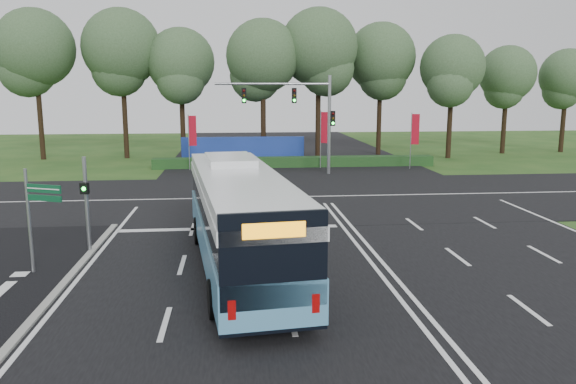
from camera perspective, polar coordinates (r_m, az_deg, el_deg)
The scene contains 14 objects.
ground at distance 20.46m, azimuth 8.17°, elevation -6.90°, with size 120.00×120.00×0.00m, color #224918.
road_main at distance 20.45m, azimuth 8.18°, elevation -6.85°, with size 20.00×120.00×0.04m, color black.
road_cross at distance 31.89m, azimuth 3.13°, elevation -0.48°, with size 120.00×14.00×0.05m, color black.
kerb_strip at distance 17.88m, azimuth -23.00°, elevation -10.03°, with size 0.25×18.00×0.12m, color gray.
city_bus at distance 18.87m, azimuth -4.94°, elevation -2.64°, with size 4.03×12.69×3.58m.
pedestrian_signal at distance 21.99m, azimuth -19.81°, elevation -0.88°, with size 0.33×0.42×3.62m.
street_sign at distance 19.92m, azimuth -24.21°, elevation -1.49°, with size 1.29×0.59×3.53m.
banner_flag_left at distance 42.60m, azimuth -9.76°, elevation 5.83°, with size 0.60×0.22×4.19m.
banner_flag_mid at distance 43.22m, azimuth 3.65°, elevation 6.21°, with size 0.64×0.21×4.42m.
banner_flag_right at distance 43.71m, azimuth 12.70°, elevation 5.92°, with size 0.63×0.14×4.29m.
traffic_light_gantry at distance 39.79m, azimuth 1.65°, elevation 8.43°, with size 8.41×0.28×7.00m.
hedge at distance 44.08m, azimuth 0.71°, elevation 3.06°, with size 22.00×1.20×0.80m, color #163D1A.
blue_hoarding at distance 46.23m, azimuth -4.57°, elevation 4.25°, with size 10.00×0.30×2.20m, color #1B3696.
eucalyptus_row at distance 50.26m, azimuth -0.66°, elevation 13.55°, with size 54.16×9.16×12.91m.
Camera 1 is at (-4.72, -18.96, 6.06)m, focal length 35.00 mm.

